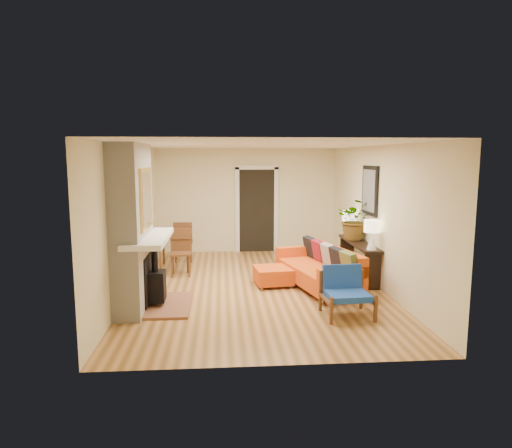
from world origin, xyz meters
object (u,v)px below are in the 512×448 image
object	(u,v)px
ottoman	(273,275)
lamp_near	(372,231)
houseplant	(355,219)
sofa	(321,268)
blue_chair	(345,289)
dining_table	(178,240)
lamp_far	(349,220)
console_table	(359,249)

from	to	relation	value
ottoman	lamp_near	xyz separation A→B (m)	(1.76, -0.35, 0.87)
houseplant	sofa	bearing A→B (deg)	-136.14
sofa	ottoman	world-z (taller)	sofa
blue_chair	lamp_near	bearing A→B (deg)	57.64
houseplant	ottoman	bearing A→B (deg)	-159.17
dining_table	lamp_far	world-z (taller)	lamp_far
ottoman	dining_table	distance (m)	2.45
ottoman	console_table	size ratio (longest dim) A/B	0.40
ottoman	console_table	world-z (taller)	console_table
ottoman	lamp_far	bearing A→B (deg)	33.01
lamp_near	houseplant	distance (m)	1.01
blue_chair	lamp_near	xyz separation A→B (m)	(0.84, 1.33, 0.66)
console_table	lamp_far	size ratio (longest dim) A/B	3.43
blue_chair	dining_table	distance (m)	4.24
sofa	lamp_near	world-z (taller)	lamp_near
sofa	houseplant	xyz separation A→B (m)	(0.87, 0.83, 0.79)
blue_chair	lamp_far	bearing A→B (deg)	73.37
ottoman	lamp_near	size ratio (longest dim) A/B	1.37
console_table	ottoman	bearing A→B (deg)	-167.29
dining_table	lamp_near	xyz separation A→B (m)	(3.65, -1.84, 0.45)
dining_table	houseplant	distance (m)	3.77
console_table	lamp_near	xyz separation A→B (m)	(0.00, -0.74, 0.49)
sofa	dining_table	xyz separation A→B (m)	(-2.77, 1.67, 0.26)
lamp_near	sofa	bearing A→B (deg)	168.64
blue_chair	lamp_near	world-z (taller)	lamp_near
dining_table	lamp_far	xyz separation A→B (m)	(3.65, -0.36, 0.45)
sofa	console_table	world-z (taller)	sofa
dining_table	lamp_near	world-z (taller)	lamp_near
blue_chair	sofa	bearing A→B (deg)	91.43
console_table	lamp_far	distance (m)	0.89
lamp_near	lamp_far	world-z (taller)	same
blue_chair	console_table	world-z (taller)	blue_chair
lamp_near	lamp_far	distance (m)	1.49
sofa	blue_chair	distance (m)	1.50
sofa	blue_chair	xyz separation A→B (m)	(0.04, -1.50, 0.04)
ottoman	lamp_far	xyz separation A→B (m)	(1.76, 1.14, 0.87)
lamp_far	houseplant	world-z (taller)	houseplant
console_table	houseplant	size ratio (longest dim) A/B	2.20
dining_table	blue_chair	bearing A→B (deg)	-48.49
lamp_near	houseplant	bearing A→B (deg)	90.57
blue_chair	dining_table	bearing A→B (deg)	131.51
lamp_far	houseplant	bearing A→B (deg)	-91.20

